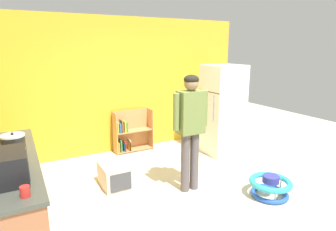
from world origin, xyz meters
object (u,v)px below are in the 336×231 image
at_px(microwave, 6,167).
at_px(yellow_cup, 13,141).
at_px(green_cup, 10,136).
at_px(refrigerator, 222,110).
at_px(pet_carrier, 115,175).
at_px(bookshelf, 130,133).
at_px(baby_walker, 270,186).
at_px(red_cup, 25,192).
at_px(kitchen_counter, 11,195).
at_px(standing_person, 191,123).
at_px(crock_pot, 14,146).

distance_m(microwave, yellow_cup, 1.11).
bearing_deg(green_cup, refrigerator, 1.84).
bearing_deg(pet_carrier, bookshelf, 60.34).
xyz_separation_m(baby_walker, red_cup, (-3.11, -0.14, 0.79)).
bearing_deg(kitchen_counter, microwave, -88.04).
distance_m(standing_person, yellow_cup, 2.35).
relative_size(standing_person, baby_walker, 2.88).
bearing_deg(pet_carrier, refrigerator, 9.59).
xyz_separation_m(standing_person, pet_carrier, (-0.96, 0.64, -0.87)).
height_order(crock_pot, yellow_cup, crock_pot).
xyz_separation_m(bookshelf, baby_walker, (1.09, -2.74, -0.22)).
xyz_separation_m(kitchen_counter, yellow_cup, (0.08, 0.49, 0.50)).
relative_size(kitchen_counter, pet_carrier, 4.32).
relative_size(bookshelf, pet_carrier, 1.54).
distance_m(bookshelf, red_cup, 3.56).
xyz_separation_m(microwave, green_cup, (0.02, 1.41, -0.09)).
xyz_separation_m(refrigerator, microwave, (-3.76, -1.52, 0.15)).
distance_m(kitchen_counter, refrigerator, 3.91).
height_order(kitchen_counter, baby_walker, kitchen_counter).
xyz_separation_m(pet_carrier, yellow_cup, (-1.31, -0.01, 0.77)).
bearing_deg(refrigerator, red_cup, -152.12).
bearing_deg(kitchen_counter, green_cup, 86.70).
bearing_deg(kitchen_counter, crock_pot, -4.40).
height_order(kitchen_counter, green_cup, green_cup).
relative_size(baby_walker, yellow_cup, 6.36).
height_order(refrigerator, green_cup, refrigerator).
height_order(kitchen_counter, red_cup, red_cup).
bearing_deg(kitchen_counter, pet_carrier, 19.70).
bearing_deg(baby_walker, green_cup, 152.74).
xyz_separation_m(baby_walker, pet_carrier, (-1.87, 1.37, 0.02)).
relative_size(refrigerator, microwave, 3.71).
bearing_deg(standing_person, refrigerator, 36.11).
bearing_deg(yellow_cup, microwave, -93.21).
bearing_deg(yellow_cup, baby_walker, -23.17).
relative_size(green_cup, red_cup, 1.00).
height_order(microwave, green_cup, microwave).
xyz_separation_m(pet_carrier, green_cup, (-1.35, 0.28, 0.77)).
height_order(refrigerator, bookshelf, refrigerator).
bearing_deg(yellow_cup, bookshelf, 33.43).
distance_m(kitchen_counter, bookshelf, 2.86).
bearing_deg(pet_carrier, red_cup, -129.29).
bearing_deg(kitchen_counter, standing_person, -3.49).
bearing_deg(crock_pot, microwave, -96.56).
distance_m(standing_person, microwave, 2.38).
height_order(refrigerator, crock_pot, refrigerator).
distance_m(baby_walker, green_cup, 3.70).
relative_size(baby_walker, red_cup, 6.36).
distance_m(kitchen_counter, pet_carrier, 1.50).
height_order(standing_person, baby_walker, standing_person).
bearing_deg(red_cup, microwave, 108.40).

